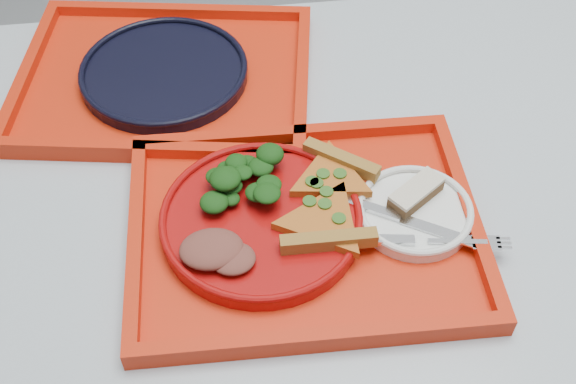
{
  "coord_description": "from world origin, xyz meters",
  "views": [
    {
      "loc": [
        -0.37,
        -0.69,
        1.5
      ],
      "look_at": [
        -0.3,
        -0.07,
        0.78
      ],
      "focal_mm": 45.0,
      "sensor_mm": 36.0,
      "label": 1
    }
  ],
  "objects_px": {
    "tray_main": "(304,231)",
    "tray_far": "(165,81)",
    "dinner_plate": "(261,222)",
    "navy_plate": "(164,74)",
    "dessert_bar": "(416,193)"
  },
  "relations": [
    {
      "from": "tray_main",
      "to": "tray_far",
      "type": "bearing_deg",
      "value": 119.88
    },
    {
      "from": "tray_main",
      "to": "tray_far",
      "type": "xyz_separation_m",
      "value": [
        -0.18,
        0.32,
        0.0
      ]
    },
    {
      "from": "dessert_bar",
      "to": "navy_plate",
      "type": "bearing_deg",
      "value": 100.96
    },
    {
      "from": "tray_main",
      "to": "tray_far",
      "type": "height_order",
      "value": "same"
    },
    {
      "from": "tray_main",
      "to": "dinner_plate",
      "type": "bearing_deg",
      "value": 171.14
    },
    {
      "from": "tray_main",
      "to": "dessert_bar",
      "type": "xyz_separation_m",
      "value": [
        0.15,
        0.02,
        0.03
      ]
    },
    {
      "from": "tray_far",
      "to": "dinner_plate",
      "type": "distance_m",
      "value": 0.34
    },
    {
      "from": "tray_far",
      "to": "navy_plate",
      "type": "distance_m",
      "value": 0.01
    },
    {
      "from": "tray_main",
      "to": "tray_far",
      "type": "relative_size",
      "value": 1.0
    },
    {
      "from": "navy_plate",
      "to": "dinner_plate",
      "type": "bearing_deg",
      "value": -69.0
    },
    {
      "from": "dinner_plate",
      "to": "dessert_bar",
      "type": "distance_m",
      "value": 0.21
    },
    {
      "from": "tray_main",
      "to": "dessert_bar",
      "type": "height_order",
      "value": "dessert_bar"
    },
    {
      "from": "dinner_plate",
      "to": "navy_plate",
      "type": "bearing_deg",
      "value": 111.0
    },
    {
      "from": "tray_far",
      "to": "dessert_bar",
      "type": "relative_size",
      "value": 5.48
    },
    {
      "from": "dinner_plate",
      "to": "navy_plate",
      "type": "xyz_separation_m",
      "value": [
        -0.12,
        0.31,
        -0.0
      ]
    }
  ]
}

